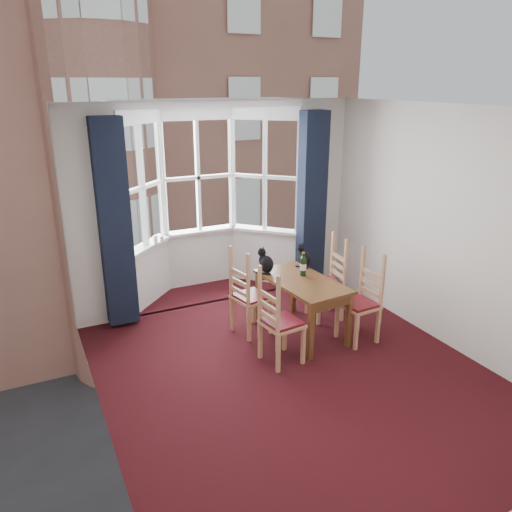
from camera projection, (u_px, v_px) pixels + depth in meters
floor at (297, 376)px, 5.40m from camera, size 4.50×4.50×0.00m
ceiling at (305, 107)px, 4.48m from camera, size 4.50×4.50×0.00m
wall_left at (92, 289)px, 4.12m from camera, size 0.00×4.50×4.50m
wall_right at (450, 230)px, 5.76m from camera, size 0.00×4.50×4.50m
wall_near at (489, 363)px, 3.03m from camera, size 4.00×0.00×4.00m
wall_back_pier_left at (93, 220)px, 6.18m from camera, size 0.70×0.12×2.80m
wall_back_pier_right at (319, 195)px, 7.53m from camera, size 0.70×0.12×2.80m
bay_window at (204, 199)px, 7.28m from camera, size 2.76×0.94×2.80m
curtain_left at (115, 225)px, 6.13m from camera, size 0.38×0.22×2.60m
curtain_right at (312, 202)px, 7.30m from camera, size 0.38×0.22×2.60m
dining_table at (302, 288)px, 6.13m from camera, size 0.78×1.29×0.73m
chair_left_near at (275, 325)px, 5.51m from camera, size 0.44×0.46×0.92m
chair_left_far at (245, 299)px, 6.17m from camera, size 0.48×0.49×0.92m
chair_right_near at (364, 303)px, 6.06m from camera, size 0.43×0.45×0.92m
chair_right_far at (331, 284)px, 6.64m from camera, size 0.45×0.46×0.92m
cat_left at (266, 263)px, 6.32m from camera, size 0.24×0.28×0.33m
cat_right at (304, 257)px, 6.53m from camera, size 0.20×0.25×0.31m
wine_bottle at (303, 265)px, 6.20m from camera, size 0.08×0.08×0.31m
candle_tall at (155, 240)px, 6.98m from camera, size 0.06×0.06×0.12m
candle_short at (162, 239)px, 7.05m from camera, size 0.06×0.06×0.09m
street at (62, 219)px, 34.80m from camera, size 80.00×80.00×0.00m
tenement_building at (88, 127)px, 16.79m from camera, size 18.40×7.80×15.20m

